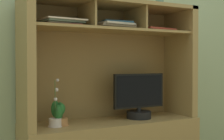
# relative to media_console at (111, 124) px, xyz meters

# --- Properties ---
(back_wall) EXTENTS (6.00, 0.02, 2.80)m
(back_wall) POSITION_rel_media_console_xyz_m (0.00, 0.25, 0.97)
(back_wall) COLOR #9CAF8B
(back_wall) RESTS_ON ground
(media_console) EXTENTS (1.43, 0.49, 1.42)m
(media_console) POSITION_rel_media_console_xyz_m (0.00, 0.00, 0.00)
(media_console) COLOR #9A7C4A
(media_console) RESTS_ON ground
(tv_monitor) EXTENTS (0.47, 0.21, 0.37)m
(tv_monitor) POSITION_rel_media_console_xyz_m (0.24, -0.03, 0.19)
(tv_monitor) COLOR black
(tv_monitor) RESTS_ON media_console
(potted_orchid) EXTENTS (0.11, 0.11, 0.35)m
(potted_orchid) POSITION_rel_media_console_xyz_m (-0.48, -0.04, 0.09)
(potted_orchid) COLOR silver
(potted_orchid) RESTS_ON media_console
(potted_fern) EXTENTS (0.13, 0.13, 0.18)m
(potted_fern) POSITION_rel_media_console_xyz_m (-0.44, -0.02, 0.12)
(potted_fern) COLOR #B17446
(potted_fern) RESTS_ON media_console
(magazine_stack_left) EXTENTS (0.33, 0.32, 0.06)m
(magazine_stack_left) POSITION_rel_media_console_xyz_m (0.01, 0.00, 0.80)
(magazine_stack_left) COLOR gold
(magazine_stack_left) RESTS_ON media_console
(magazine_stack_centre) EXTENTS (0.32, 0.30, 0.05)m
(magazine_stack_centre) POSITION_rel_media_console_xyz_m (-0.43, -0.02, 0.79)
(magazine_stack_centre) COLOR #A73936
(magazine_stack_centre) RESTS_ON media_console
(magazine_stack_right) EXTENTS (0.32, 0.30, 0.02)m
(magazine_stack_right) POSITION_rel_media_console_xyz_m (0.41, -0.00, 0.78)
(magazine_stack_right) COLOR #AC2B30
(magazine_stack_right) RESTS_ON media_console
(diffuser_bottle) EXTENTS (0.07, 0.07, 0.28)m
(diffuser_bottle) POSITION_rel_media_console_xyz_m (0.47, -0.01, 1.04)
(diffuser_bottle) COLOR slate
(diffuser_bottle) RESTS_ON media_console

